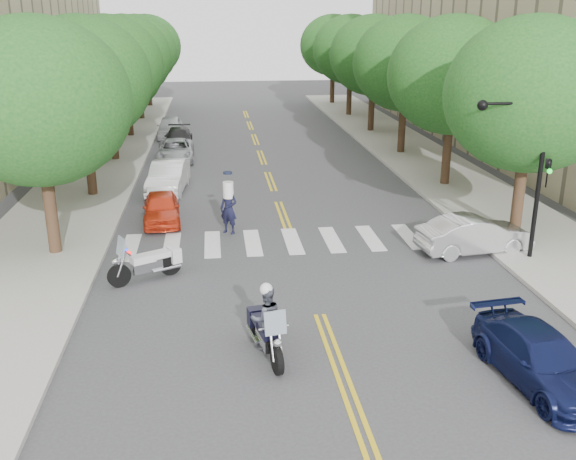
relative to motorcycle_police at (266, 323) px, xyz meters
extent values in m
plane|color=#38383A|center=(1.75, 2.10, -0.90)|extent=(140.00, 140.00, 0.00)
cube|color=#9E9991|center=(-7.75, 24.10, -0.83)|extent=(5.00, 60.00, 0.15)
cube|color=#9E9991|center=(11.25, 24.10, -0.83)|extent=(5.00, 60.00, 0.15)
cylinder|color=#382316|center=(-7.05, 8.10, 0.76)|extent=(0.44, 0.44, 3.32)
ellipsoid|color=#164E1A|center=(-7.05, 8.10, 4.66)|extent=(6.40, 6.40, 5.76)
cylinder|color=#382316|center=(-7.05, 16.10, 0.76)|extent=(0.44, 0.44, 3.32)
ellipsoid|color=#164E1A|center=(-7.05, 16.10, 4.66)|extent=(6.40, 6.40, 5.76)
cylinder|color=#382316|center=(-7.05, 24.10, 0.76)|extent=(0.44, 0.44, 3.32)
ellipsoid|color=#164E1A|center=(-7.05, 24.10, 4.66)|extent=(6.40, 6.40, 5.76)
cylinder|color=#382316|center=(-7.05, 32.10, 0.76)|extent=(0.44, 0.44, 3.32)
ellipsoid|color=#164E1A|center=(-7.05, 32.10, 4.66)|extent=(6.40, 6.40, 5.76)
cylinder|color=#382316|center=(-7.05, 40.10, 0.76)|extent=(0.44, 0.44, 3.32)
ellipsoid|color=#164E1A|center=(-7.05, 40.10, 4.66)|extent=(6.40, 6.40, 5.76)
cylinder|color=#382316|center=(-7.05, 48.10, 0.76)|extent=(0.44, 0.44, 3.32)
ellipsoid|color=#164E1A|center=(-7.05, 48.10, 4.66)|extent=(6.40, 6.40, 5.76)
cylinder|color=#382316|center=(10.55, 8.10, 0.76)|extent=(0.44, 0.44, 3.32)
ellipsoid|color=#164E1A|center=(10.55, 8.10, 4.66)|extent=(6.40, 6.40, 5.76)
cylinder|color=#382316|center=(10.55, 16.10, 0.76)|extent=(0.44, 0.44, 3.32)
ellipsoid|color=#164E1A|center=(10.55, 16.10, 4.66)|extent=(6.40, 6.40, 5.76)
cylinder|color=#382316|center=(10.55, 24.10, 0.76)|extent=(0.44, 0.44, 3.32)
ellipsoid|color=#164E1A|center=(10.55, 24.10, 4.66)|extent=(6.40, 6.40, 5.76)
cylinder|color=#382316|center=(10.55, 32.10, 0.76)|extent=(0.44, 0.44, 3.32)
ellipsoid|color=#164E1A|center=(10.55, 32.10, 4.66)|extent=(6.40, 6.40, 5.76)
cylinder|color=#382316|center=(10.55, 40.10, 0.76)|extent=(0.44, 0.44, 3.32)
ellipsoid|color=#164E1A|center=(10.55, 40.10, 4.66)|extent=(6.40, 6.40, 5.76)
cylinder|color=#382316|center=(10.55, 48.10, 0.76)|extent=(0.44, 0.44, 3.32)
ellipsoid|color=#164E1A|center=(10.55, 48.10, 4.66)|extent=(6.40, 6.40, 5.76)
cylinder|color=black|center=(9.95, 5.60, 2.10)|extent=(0.16, 0.16, 6.00)
cylinder|color=black|center=(8.75, 5.60, 4.70)|extent=(2.40, 0.10, 0.10)
sphere|color=black|center=(7.65, 5.60, 4.65)|extent=(0.36, 0.36, 0.36)
imported|color=black|center=(10.20, 5.60, 2.30)|extent=(0.16, 0.20, 1.00)
sphere|color=#0CCC26|center=(10.20, 5.45, 2.40)|extent=(0.18, 0.18, 0.18)
cylinder|color=black|center=(0.19, -0.97, -0.53)|extent=(0.29, 0.76, 0.74)
cylinder|color=black|center=(-0.14, 0.74, -0.53)|extent=(0.33, 0.77, 0.74)
cube|color=silver|center=(0.01, -0.06, -0.41)|extent=(0.53, 1.03, 0.35)
cube|color=black|center=(0.03, -0.17, -0.14)|extent=(0.53, 0.82, 0.24)
cube|color=black|center=(-0.08, 0.42, -0.11)|extent=(0.54, 0.67, 0.17)
cube|color=black|center=(-0.18, 0.91, -0.25)|extent=(0.53, 0.41, 0.49)
cube|color=#8C99A5|center=(0.16, -0.83, 0.41)|extent=(0.57, 0.27, 0.60)
cube|color=red|center=(0.25, -0.62, 0.21)|extent=(0.13, 0.13, 0.09)
cube|color=#0C26E5|center=(0.00, -0.67, 0.21)|extent=(0.13, 0.13, 0.09)
imported|color=#474C56|center=(0.01, -0.06, 0.15)|extent=(0.94, 0.80, 1.72)
sphere|color=silver|center=(0.01, -0.06, 0.96)|extent=(0.33, 0.33, 0.33)
cylinder|color=black|center=(-4.35, 4.88, -0.52)|extent=(0.75, 0.51, 0.77)
cylinder|color=black|center=(-2.77, 5.75, -0.52)|extent=(0.77, 0.55, 0.77)
cube|color=silver|center=(-3.51, 5.34, -0.39)|extent=(1.06, 0.81, 0.36)
cube|color=silver|center=(-3.61, 5.29, -0.11)|extent=(0.89, 0.74, 0.25)
cube|color=silver|center=(-3.07, 5.59, -0.09)|extent=(0.76, 0.69, 0.18)
cube|color=silver|center=(-2.62, 5.83, -0.22)|extent=(0.54, 0.60, 0.51)
cube|color=#8C99A5|center=(-4.22, 4.95, 0.45)|extent=(0.42, 0.58, 0.62)
cube|color=red|center=(-3.98, 4.92, 0.25)|extent=(0.15, 0.15, 0.09)
cube|color=#0C26E5|center=(-4.12, 5.16, 0.25)|extent=(0.15, 0.15, 0.09)
imported|color=black|center=(-0.66, 9.88, 0.12)|extent=(0.89, 0.82, 2.04)
imported|color=#B4B4B6|center=(8.25, 6.60, -0.20)|extent=(4.38, 2.01, 1.39)
imported|color=#0E153D|center=(6.38, -2.07, -0.27)|extent=(2.27, 4.50, 1.25)
imported|color=red|center=(-3.45, 11.60, -0.26)|extent=(1.77, 3.84, 1.28)
imported|color=silver|center=(-3.45, 16.60, -0.15)|extent=(2.04, 4.71, 1.51)
imported|color=#989A9F|center=(-3.45, 23.69, -0.26)|extent=(2.21, 4.65, 1.28)
imported|color=black|center=(-3.45, 27.78, -0.27)|extent=(1.81, 4.39, 1.27)
imported|color=#AEAEB4|center=(-4.21, 31.60, -0.16)|extent=(1.78, 4.36, 1.48)
camera|label=1|loc=(-1.15, -14.72, 7.48)|focal=40.00mm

